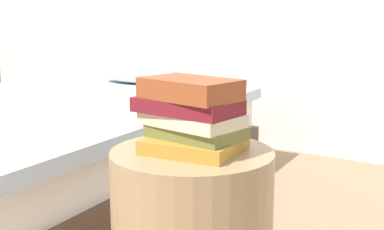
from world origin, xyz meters
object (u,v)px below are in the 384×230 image
(book_ochre, at_px, (193,145))
(book_olive, at_px, (196,131))
(book_maroon, at_px, (187,106))
(bed, at_px, (50,145))
(book_cream, at_px, (193,119))
(book_rust, at_px, (191,89))

(book_ochre, distance_m, book_olive, 0.04)
(book_olive, xyz_separation_m, book_maroon, (-0.02, -0.01, 0.07))
(bed, height_order, book_cream, book_cream)
(book_cream, xyz_separation_m, book_maroon, (-0.01, -0.01, 0.04))
(book_rust, bearing_deg, book_olive, 80.55)
(bed, distance_m, book_cream, 1.42)
(book_cream, bearing_deg, book_olive, 28.86)
(book_cream, distance_m, book_maroon, 0.04)
(book_olive, distance_m, book_rust, 0.12)
(book_rust, bearing_deg, book_maroon, 178.04)
(book_cream, bearing_deg, book_ochre, -40.67)
(book_rust, bearing_deg, bed, 163.95)
(bed, height_order, book_rust, book_rust)
(book_maroon, bearing_deg, book_ochre, 12.22)
(book_rust, bearing_deg, book_cream, 110.93)
(book_ochre, relative_size, book_cream, 0.93)
(book_cream, distance_m, book_rust, 0.08)
(book_ochre, height_order, book_olive, book_olive)
(book_ochre, height_order, book_maroon, book_maroon)
(book_ochre, distance_m, book_maroon, 0.11)
(book_cream, bearing_deg, book_maroon, -128.97)
(bed, height_order, book_ochre, bed)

